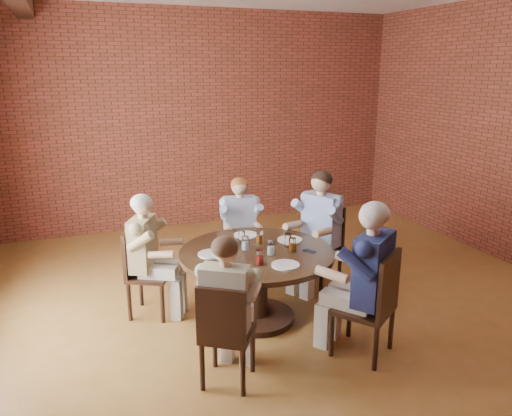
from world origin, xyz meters
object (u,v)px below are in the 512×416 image
object	(u,v)px
chair_b	(240,240)
diner_d	(227,311)
chair_c	(142,269)
smartphone	(309,251)
diner_b	(241,231)
diner_c	(149,256)
dining_table	(257,272)
chair_e	(374,302)
diner_a	(318,231)
chair_a	(322,243)
diner_e	(365,280)
chair_d	(225,331)

from	to	relation	value
chair_b	diner_d	distance (m)	2.12
chair_c	smartphone	distance (m)	1.73
diner_b	diner_c	distance (m)	1.26
dining_table	chair_e	xyz separation A→B (m)	(0.72, -0.99, -0.00)
dining_table	chair_c	xyz separation A→B (m)	(-1.06, 0.55, -0.03)
chair_c	diner_c	distance (m)	0.17
chair_e	diner_d	bearing A→B (deg)	-40.48
diner_a	chair_e	size ratio (longest dim) A/B	1.40
diner_b	chair_c	world-z (taller)	diner_b
diner_a	diner_b	xyz separation A→B (m)	(-0.77, 0.50, -0.06)
chair_a	chair_c	size ratio (longest dim) A/B	1.05
diner_e	diner_a	bearing A→B (deg)	-137.31
diner_d	chair_a	bearing A→B (deg)	-104.75
dining_table	diner_a	world-z (taller)	diner_a
chair_c	diner_d	size ratio (longest dim) A/B	0.72
chair_b	diner_b	xyz separation A→B (m)	(-0.01, -0.07, 0.14)
dining_table	chair_d	world-z (taller)	chair_d
chair_e	diner_b	bearing A→B (deg)	-110.88
diner_d	diner_e	bearing A→B (deg)	-147.29
dining_table	chair_d	xyz separation A→B (m)	(-0.63, -0.95, -0.04)
diner_c	diner_e	distance (m)	2.18
diner_d	diner_c	bearing A→B (deg)	-40.69
diner_a	diner_d	xyz separation A→B (m)	(-1.54, -1.39, -0.06)
chair_a	diner_e	world-z (taller)	diner_e
diner_c	smartphone	size ratio (longest dim) A/B	10.14
diner_a	chair_b	world-z (taller)	diner_a
diner_a	chair_e	distance (m)	1.52
chair_c	chair_e	world-z (taller)	chair_e
diner_b	diner_e	bearing A→B (deg)	-65.74
chair_b	chair_d	distance (m)	2.19
chair_b	smartphone	world-z (taller)	chair_b
chair_a	smartphone	xyz separation A→B (m)	(-0.55, -0.75, 0.23)
chair_a	diner_e	xyz separation A→B (m)	(-0.36, -1.46, 0.19)
chair_b	diner_d	bearing A→B (deg)	-101.67
chair_c	chair_e	size ratio (longest dim) A/B	0.93
diner_b	chair_e	xyz separation A→B (m)	(0.54, -1.99, -0.10)
diner_b	chair_c	xyz separation A→B (m)	(-1.23, -0.45, -0.13)
chair_e	chair_c	bearing A→B (deg)	-77.06
diner_c	smartphone	distance (m)	1.63
chair_c	diner_e	distance (m)	2.27
diner_d	smartphone	bearing A→B (deg)	-113.62
chair_b	diner_b	bearing A→B (deg)	-90.00
chair_c	diner_c	world-z (taller)	diner_c
chair_d	diner_e	distance (m)	1.32
chair_b	diner_e	distance (m)	2.06
diner_d	chair_e	bearing A→B (deg)	-150.68
chair_a	smartphone	world-z (taller)	chair_a
chair_a	diner_d	size ratio (longest dim) A/B	0.76
diner_b	chair_e	bearing A→B (deg)	-64.74
chair_d	diner_e	bearing A→B (deg)	-144.47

